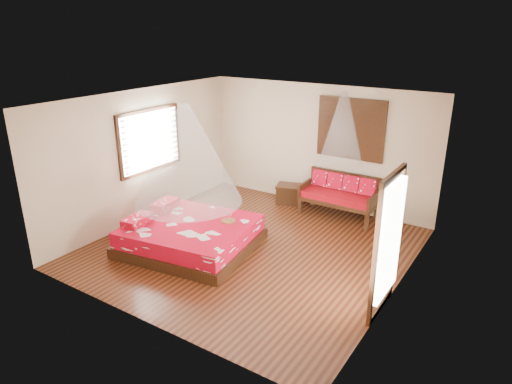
# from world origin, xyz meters

# --- Properties ---
(room) EXTENTS (5.54, 5.54, 2.84)m
(room) POSITION_xyz_m (0.00, 0.00, 1.40)
(room) COLOR black
(room) RESTS_ON ground
(bed) EXTENTS (2.57, 2.39, 0.65)m
(bed) POSITION_xyz_m (-0.99, -0.62, 0.25)
(bed) COLOR black
(bed) RESTS_ON floor
(daybed) EXTENTS (1.67, 0.74, 0.94)m
(daybed) POSITION_xyz_m (0.77, 2.38, 0.52)
(daybed) COLOR black
(daybed) RESTS_ON floor
(storage_chest) EXTENTS (0.76, 0.65, 0.45)m
(storage_chest) POSITION_xyz_m (-0.51, 2.45, 0.23)
(storage_chest) COLOR black
(storage_chest) RESTS_ON floor
(shutter_panel) EXTENTS (1.52, 0.06, 1.32)m
(shutter_panel) POSITION_xyz_m (0.77, 2.72, 1.90)
(shutter_panel) COLOR black
(shutter_panel) RESTS_ON wall_back
(window_left) EXTENTS (0.10, 1.74, 1.34)m
(window_left) POSITION_xyz_m (-2.71, 0.20, 1.70)
(window_left) COLOR black
(window_left) RESTS_ON wall_left
(glazed_door) EXTENTS (0.08, 1.02, 2.16)m
(glazed_door) POSITION_xyz_m (2.72, -0.60, 1.07)
(glazed_door) COLOR black
(glazed_door) RESTS_ON floor
(wine_tray) EXTENTS (0.27, 0.27, 0.22)m
(wine_tray) POSITION_xyz_m (-0.42, -0.15, 0.56)
(wine_tray) COLOR brown
(wine_tray) RESTS_ON bed
(mosquito_net_main) EXTENTS (1.97, 1.97, 1.80)m
(mosquito_net_main) POSITION_xyz_m (-0.97, -0.61, 1.85)
(mosquito_net_main) COLOR white
(mosquito_net_main) RESTS_ON ceiling
(mosquito_net_daybed) EXTENTS (0.92, 0.92, 1.50)m
(mosquito_net_daybed) POSITION_xyz_m (0.77, 2.25, 2.00)
(mosquito_net_daybed) COLOR white
(mosquito_net_daybed) RESTS_ON ceiling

